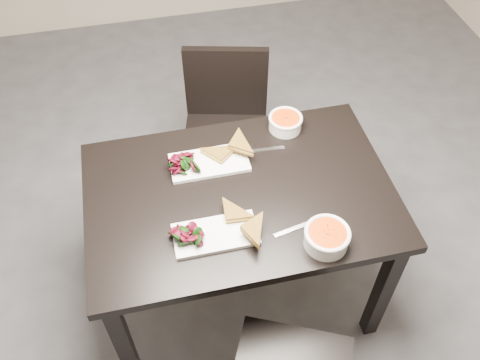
# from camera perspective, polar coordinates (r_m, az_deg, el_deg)

# --- Properties ---
(ground) EXTENTS (5.00, 5.00, 0.00)m
(ground) POSITION_cam_1_polar(r_m,az_deg,el_deg) (2.64, -4.74, -11.79)
(ground) COLOR #47474C
(ground) RESTS_ON ground
(table) EXTENTS (1.20, 0.80, 0.75)m
(table) POSITION_cam_1_polar(r_m,az_deg,el_deg) (2.09, -0.00, -3.03)
(table) COLOR black
(table) RESTS_ON ground
(chair_far) EXTENTS (0.51, 0.51, 0.85)m
(chair_far) POSITION_cam_1_polar(r_m,az_deg,el_deg) (2.69, -1.56, 6.47)
(chair_far) COLOR black
(chair_far) RESTS_ON ground
(plate_near) EXTENTS (0.31, 0.15, 0.02)m
(plate_near) POSITION_cam_1_polar(r_m,az_deg,el_deg) (1.89, -2.71, -6.00)
(plate_near) COLOR white
(plate_near) RESTS_ON table
(sandwich_near) EXTENTS (0.16, 0.13, 0.05)m
(sandwich_near) POSITION_cam_1_polar(r_m,az_deg,el_deg) (1.87, -0.88, -4.71)
(sandwich_near) COLOR olive
(sandwich_near) RESTS_ON plate_near
(salad_near) EXTENTS (0.10, 0.09, 0.04)m
(salad_near) POSITION_cam_1_polar(r_m,az_deg,el_deg) (1.86, -5.79, -6.03)
(salad_near) COLOR black
(salad_near) RESTS_ON plate_near
(soup_bowl_near) EXTENTS (0.17, 0.17, 0.07)m
(soup_bowl_near) POSITION_cam_1_polar(r_m,az_deg,el_deg) (1.86, 9.55, -6.19)
(soup_bowl_near) COLOR white
(soup_bowl_near) RESTS_ON table
(cutlery_near) EXTENTS (0.18, 0.05, 0.00)m
(cutlery_near) POSITION_cam_1_polar(r_m,az_deg,el_deg) (1.92, 6.21, -5.26)
(cutlery_near) COLOR silver
(cutlery_near) RESTS_ON table
(plate_far) EXTENTS (0.32, 0.16, 0.02)m
(plate_far) POSITION_cam_1_polar(r_m,az_deg,el_deg) (2.11, -3.41, 1.92)
(plate_far) COLOR white
(plate_far) RESTS_ON table
(sandwich_far) EXTENTS (0.20, 0.19, 0.05)m
(sandwich_far) POSITION_cam_1_polar(r_m,az_deg,el_deg) (2.08, -1.62, 2.55)
(sandwich_far) COLOR olive
(sandwich_far) RESTS_ON plate_far
(salad_far) EXTENTS (0.10, 0.09, 0.04)m
(salad_far) POSITION_cam_1_polar(r_m,az_deg,el_deg) (2.08, -6.15, 2.02)
(salad_far) COLOR black
(salad_far) RESTS_ON plate_far
(soup_bowl_far) EXTENTS (0.15, 0.15, 0.07)m
(soup_bowl_far) POSITION_cam_1_polar(r_m,az_deg,el_deg) (2.24, 5.03, 6.41)
(soup_bowl_far) COLOR white
(soup_bowl_far) RESTS_ON table
(cutlery_far) EXTENTS (0.18, 0.03, 0.00)m
(cutlery_far) POSITION_cam_1_polar(r_m,az_deg,el_deg) (2.17, 2.59, 3.36)
(cutlery_far) COLOR silver
(cutlery_far) RESTS_ON table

